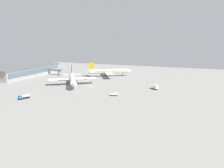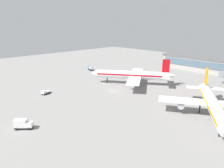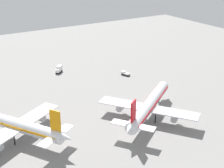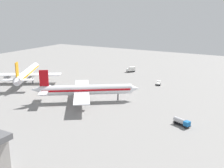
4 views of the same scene
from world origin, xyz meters
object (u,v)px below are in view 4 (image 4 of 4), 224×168
object	(u,v)px
airplane_taxiing	(85,90)
fuel_truck	(182,122)
airplane_at_gate	(27,73)
catering_truck	(131,69)
pushback_tractor	(159,83)

from	to	relation	value
airplane_taxiing	fuel_truck	distance (m)	44.84
airplane_at_gate	catering_truck	bearing A→B (deg)	-67.31
airplane_at_gate	airplane_taxiing	xyz separation A→B (m)	(46.84, -12.03, 0.03)
airplane_taxiing	airplane_at_gate	bearing A→B (deg)	130.56
pushback_tractor	catering_truck	xyz separation A→B (m)	(-26.64, 21.45, 0.73)
airplane_taxiing	fuel_truck	size ratio (longest dim) A/B	6.21
pushback_tractor	catering_truck	bearing A→B (deg)	34.01
catering_truck	fuel_truck	bearing A→B (deg)	79.77
airplane_taxiing	catering_truck	distance (m)	64.68
airplane_at_gate	pushback_tractor	world-z (taller)	airplane_at_gate
fuel_truck	catering_truck	world-z (taller)	catering_truck
fuel_truck	airplane_taxiing	bearing A→B (deg)	-163.91
airplane_taxiing	pushback_tractor	distance (m)	46.30
fuel_truck	catering_truck	bearing A→B (deg)	150.84
fuel_truck	catering_truck	size ratio (longest dim) A/B	1.21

